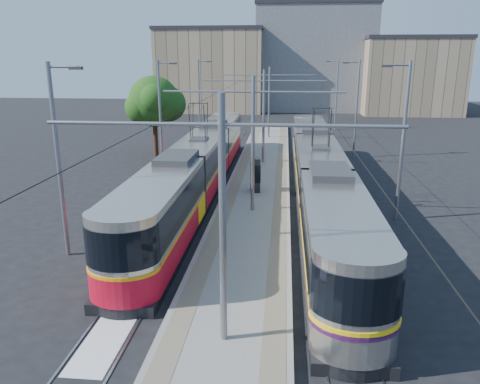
# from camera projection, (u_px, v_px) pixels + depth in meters

# --- Properties ---
(ground) EXTENTS (160.00, 160.00, 0.00)m
(ground) POSITION_uv_depth(u_px,v_px,m) (238.00, 284.00, 17.46)
(ground) COLOR black
(ground) RESTS_ON ground
(platform) EXTENTS (4.00, 50.00, 0.30)m
(platform) POSITION_uv_depth(u_px,v_px,m) (261.00, 173.00, 33.69)
(platform) COLOR gray
(platform) RESTS_ON ground
(tactile_strip_left) EXTENTS (0.70, 50.00, 0.01)m
(tactile_strip_left) POSITION_uv_depth(u_px,v_px,m) (241.00, 170.00, 33.78)
(tactile_strip_left) COLOR gray
(tactile_strip_left) RESTS_ON platform
(tactile_strip_right) EXTENTS (0.70, 50.00, 0.01)m
(tactile_strip_right) POSITION_uv_depth(u_px,v_px,m) (281.00, 171.00, 33.51)
(tactile_strip_right) COLOR gray
(tactile_strip_right) RESTS_ON platform
(rails) EXTENTS (8.71, 70.00, 0.03)m
(rails) POSITION_uv_depth(u_px,v_px,m) (261.00, 175.00, 33.73)
(rails) COLOR gray
(rails) RESTS_ON ground
(track_arrow) EXTENTS (1.20, 5.00, 0.01)m
(track_arrow) POSITION_uv_depth(u_px,v_px,m) (116.00, 322.00, 14.92)
(track_arrow) COLOR silver
(track_arrow) RESTS_ON ground
(tram_left) EXTENTS (2.43, 30.42, 5.50)m
(tram_left) POSITION_uv_depth(u_px,v_px,m) (200.00, 165.00, 29.08)
(tram_left) COLOR black
(tram_left) RESTS_ON ground
(tram_right) EXTENTS (2.43, 30.89, 5.50)m
(tram_right) POSITION_uv_depth(u_px,v_px,m) (319.00, 173.00, 26.35)
(tram_right) COLOR black
(tram_right) RESTS_ON ground
(catenary) EXTENTS (9.20, 70.00, 7.00)m
(catenary) POSITION_uv_depth(u_px,v_px,m) (260.00, 117.00, 29.76)
(catenary) COLOR gray
(catenary) RESTS_ON platform
(street_lamps) EXTENTS (15.18, 38.22, 8.00)m
(street_lamps) POSITION_uv_depth(u_px,v_px,m) (264.00, 111.00, 36.40)
(street_lamps) COLOR gray
(street_lamps) RESTS_ON ground
(shelter) EXTENTS (0.70, 1.01, 2.07)m
(shelter) POSITION_uv_depth(u_px,v_px,m) (255.00, 174.00, 28.22)
(shelter) COLOR black
(shelter) RESTS_ON platform
(tree) EXTENTS (4.65, 4.29, 6.75)m
(tree) POSITION_uv_depth(u_px,v_px,m) (158.00, 102.00, 39.05)
(tree) COLOR #382314
(tree) RESTS_ON ground
(building_left) EXTENTS (16.32, 12.24, 12.60)m
(building_left) POSITION_uv_depth(u_px,v_px,m) (212.00, 70.00, 74.04)
(building_left) COLOR tan
(building_left) RESTS_ON ground
(building_centre) EXTENTS (18.36, 14.28, 16.26)m
(building_centre) POSITION_uv_depth(u_px,v_px,m) (313.00, 58.00, 75.91)
(building_centre) COLOR gray
(building_centre) RESTS_ON ground
(building_right) EXTENTS (14.28, 10.20, 11.20)m
(building_right) POSITION_uv_depth(u_px,v_px,m) (410.00, 75.00, 69.60)
(building_right) COLOR tan
(building_right) RESTS_ON ground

